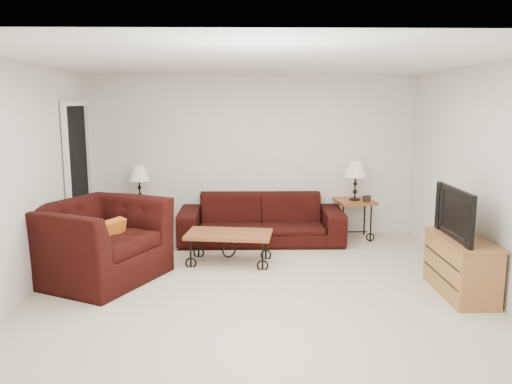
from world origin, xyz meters
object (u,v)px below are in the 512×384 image
at_px(side_table_left, 141,221).
at_px(backpack, 329,231).
at_px(coffee_table, 229,248).
at_px(side_table_right, 354,219).
at_px(lamp_right, 355,181).
at_px(lamp_left, 139,184).
at_px(tv_stand, 461,266).
at_px(sofa, 261,219).
at_px(television, 463,213).
at_px(armchair, 98,241).

bearing_deg(side_table_left, backpack, -6.78).
height_order(side_table_left, coffee_table, side_table_left).
height_order(side_table_right, coffee_table, side_table_right).
bearing_deg(coffee_table, lamp_right, 32.50).
bearing_deg(lamp_left, tv_stand, -30.53).
distance_m(sofa, side_table_left, 1.85).
bearing_deg(side_table_right, lamp_right, 0.00).
bearing_deg(lamp_right, television, -74.12).
xyz_separation_m(tv_stand, backpack, (-1.13, 2.00, -0.11)).
height_order(lamp_left, coffee_table, lamp_left).
xyz_separation_m(sofa, tv_stand, (2.13, -2.16, -0.04)).
relative_size(armchair, tv_stand, 1.33).
distance_m(side_table_right, lamp_right, 0.60).
height_order(lamp_right, tv_stand, lamp_right).
bearing_deg(armchair, lamp_left, 22.02).
bearing_deg(coffee_table, tv_stand, -23.79).
height_order(side_table_left, tv_stand, tv_stand).
bearing_deg(side_table_left, sofa, -5.60).
relative_size(lamp_right, armchair, 0.43).
relative_size(side_table_left, coffee_table, 0.52).
bearing_deg(tv_stand, sofa, 134.60).
bearing_deg(lamp_right, coffee_table, -147.50).
distance_m(lamp_right, tv_stand, 2.51).
distance_m(sofa, lamp_left, 1.91).
bearing_deg(sofa, tv_stand, -45.40).
height_order(side_table_right, lamp_left, lamp_left).
distance_m(lamp_right, coffee_table, 2.35).
height_order(lamp_right, coffee_table, lamp_right).
height_order(sofa, backpack, sofa).
height_order(sofa, armchair, armchair).
xyz_separation_m(sofa, armchair, (-1.98, -1.60, 0.10)).
bearing_deg(lamp_right, tv_stand, -73.67).
bearing_deg(lamp_right, armchair, -152.56).
relative_size(armchair, backpack, 3.42).
bearing_deg(side_table_right, backpack, -142.83).
height_order(television, backpack, television).
distance_m(lamp_right, armchair, 3.88).
distance_m(tv_stand, backpack, 2.30).
bearing_deg(lamp_left, television, -30.66).
relative_size(side_table_left, television, 0.60).
bearing_deg(backpack, tv_stand, -66.56).
bearing_deg(backpack, side_table_left, 167.20).
bearing_deg(backpack, coffee_table, -155.06).
bearing_deg(side_table_left, lamp_left, 0.00).
xyz_separation_m(lamp_right, tv_stand, (0.69, -2.34, -0.59)).
distance_m(side_table_right, lamp_left, 3.33).
bearing_deg(armchair, lamp_right, -36.05).
xyz_separation_m(lamp_left, backpack, (2.84, -0.34, -0.65)).
relative_size(side_table_left, side_table_right, 0.95).
height_order(armchair, television, television).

